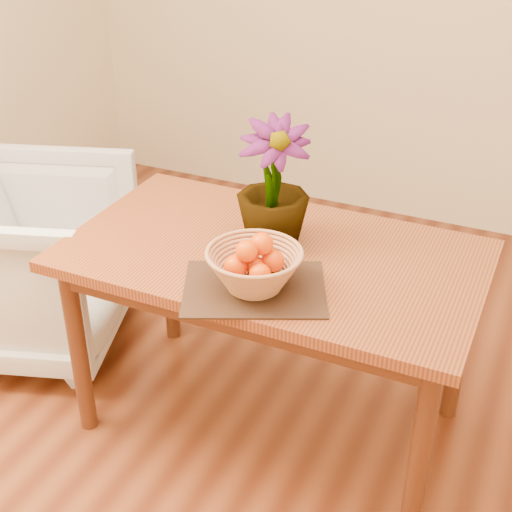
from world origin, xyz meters
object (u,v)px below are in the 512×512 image
at_px(potted_plant, 273,184).
at_px(wicker_basket, 254,271).
at_px(table, 272,273).
at_px(armchair, 22,252).

bearing_deg(potted_plant, wicker_basket, -102.66).
distance_m(table, armchair, 1.22).
bearing_deg(potted_plant, armchair, 153.86).
distance_m(wicker_basket, armchair, 1.33).
bearing_deg(armchair, table, -111.25).
bearing_deg(potted_plant, table, -91.40).
bearing_deg(wicker_basket, armchair, 165.99).
height_order(table, wicker_basket, wicker_basket).
height_order(table, armchair, armchair).
xyz_separation_m(table, potted_plant, (-0.03, 0.06, 0.30)).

